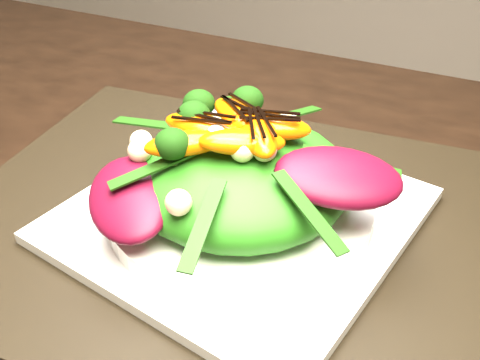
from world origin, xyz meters
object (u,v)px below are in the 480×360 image
at_px(placemat, 240,221).
at_px(plate_base, 240,215).
at_px(lettuce_mound, 240,176).
at_px(dining_table, 6,206).
at_px(orange_segment, 243,123).
at_px(salad_bowl, 240,202).

relative_size(placemat, plate_base, 1.90).
xyz_separation_m(placemat, lettuce_mound, (0.00, 0.00, 0.05)).
height_order(placemat, plate_base, plate_base).
height_order(dining_table, lettuce_mound, dining_table).
xyz_separation_m(lettuce_mound, orange_segment, (-0.00, 0.02, 0.04)).
distance_m(salad_bowl, orange_segment, 0.07).
height_order(placemat, lettuce_mound, lettuce_mound).
relative_size(lettuce_mound, orange_segment, 2.74).
distance_m(placemat, orange_segment, 0.09).
height_order(dining_table, plate_base, dining_table).
bearing_deg(orange_segment, lettuce_mound, -73.77).
bearing_deg(placemat, salad_bowl, 90.00).
distance_m(dining_table, plate_base, 0.24).
bearing_deg(dining_table, plate_base, 13.00).
relative_size(dining_table, orange_segment, 23.72).
relative_size(plate_base, salad_bowl, 1.18).
relative_size(dining_table, plate_base, 6.00).
height_order(salad_bowl, orange_segment, orange_segment).
height_order(salad_bowl, lettuce_mound, lettuce_mound).
relative_size(placemat, orange_segment, 7.53).
relative_size(placemat, lettuce_mound, 2.74).
xyz_separation_m(dining_table, placemat, (0.23, 0.05, 0.02)).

